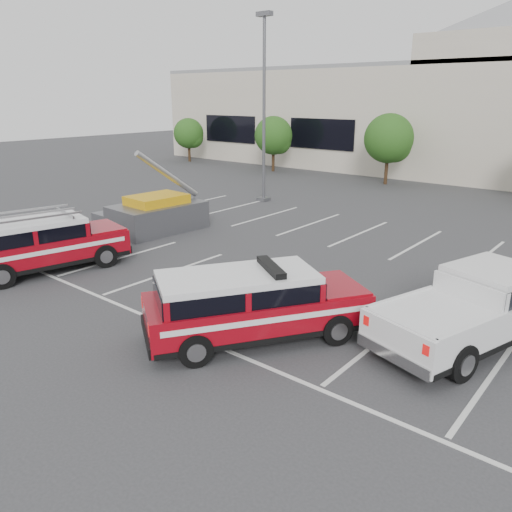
{
  "coord_description": "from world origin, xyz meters",
  "views": [
    {
      "loc": [
        10.26,
        -10.85,
        5.99
      ],
      "look_at": [
        0.54,
        0.94,
        1.05
      ],
      "focal_mm": 35.0,
      "sensor_mm": 36.0,
      "label": 1
    }
  ],
  "objects_px": {
    "light_pole_left": "(264,110)",
    "white_pickup": "(478,313)",
    "tree_mid_left": "(390,140)",
    "tree_far_left": "(190,134)",
    "ladder_suv": "(43,247)",
    "utility_rig": "(154,215)",
    "tree_left": "(275,137)",
    "convention_building": "(511,113)",
    "fire_chief_suv": "(253,309)"
  },
  "relations": [
    {
      "from": "light_pole_left",
      "to": "ladder_suv",
      "type": "bearing_deg",
      "value": -83.4
    },
    {
      "from": "light_pole_left",
      "to": "ladder_suv",
      "type": "xyz_separation_m",
      "value": [
        1.69,
        -14.63,
        -4.33
      ]
    },
    {
      "from": "convention_building",
      "to": "fire_chief_suv",
      "type": "relative_size",
      "value": 10.36
    },
    {
      "from": "light_pole_left",
      "to": "fire_chief_suv",
      "type": "bearing_deg",
      "value": -52.18
    },
    {
      "from": "tree_far_left",
      "to": "tree_mid_left",
      "type": "relative_size",
      "value": 0.82
    },
    {
      "from": "utility_rig",
      "to": "tree_left",
      "type": "bearing_deg",
      "value": 115.64
    },
    {
      "from": "fire_chief_suv",
      "to": "utility_rig",
      "type": "height_order",
      "value": "utility_rig"
    },
    {
      "from": "tree_far_left",
      "to": "light_pole_left",
      "type": "distance_m",
      "value": 19.85
    },
    {
      "from": "tree_mid_left",
      "to": "tree_far_left",
      "type": "bearing_deg",
      "value": -180.0
    },
    {
      "from": "tree_far_left",
      "to": "fire_chief_suv",
      "type": "bearing_deg",
      "value": -40.85
    },
    {
      "from": "tree_left",
      "to": "ladder_suv",
      "type": "relative_size",
      "value": 0.77
    },
    {
      "from": "convention_building",
      "to": "utility_rig",
      "type": "height_order",
      "value": "convention_building"
    },
    {
      "from": "tree_mid_left",
      "to": "utility_rig",
      "type": "xyz_separation_m",
      "value": [
        -2.75,
        -18.55,
        -2.3
      ]
    },
    {
      "from": "tree_mid_left",
      "to": "light_pole_left",
      "type": "distance_m",
      "value": 10.73
    },
    {
      "from": "tree_left",
      "to": "fire_chief_suv",
      "type": "distance_m",
      "value": 29.86
    },
    {
      "from": "utility_rig",
      "to": "convention_building",
      "type": "bearing_deg",
      "value": 78.84
    },
    {
      "from": "white_pickup",
      "to": "tree_left",
      "type": "bearing_deg",
      "value": 154.5
    },
    {
      "from": "fire_chief_suv",
      "to": "utility_rig",
      "type": "distance_m",
      "value": 11.78
    },
    {
      "from": "tree_left",
      "to": "tree_mid_left",
      "type": "height_order",
      "value": "tree_mid_left"
    },
    {
      "from": "light_pole_left",
      "to": "white_pickup",
      "type": "xyz_separation_m",
      "value": [
        15.26,
        -10.37,
        -4.44
      ]
    },
    {
      "from": "white_pickup",
      "to": "tree_far_left",
      "type": "bearing_deg",
      "value": 164.74
    },
    {
      "from": "tree_far_left",
      "to": "tree_mid_left",
      "type": "bearing_deg",
      "value": 0.0
    },
    {
      "from": "tree_mid_left",
      "to": "white_pickup",
      "type": "height_order",
      "value": "tree_mid_left"
    },
    {
      "from": "white_pickup",
      "to": "tree_mid_left",
      "type": "bearing_deg",
      "value": 137.94
    },
    {
      "from": "utility_rig",
      "to": "tree_mid_left",
      "type": "bearing_deg",
      "value": 85.86
    },
    {
      "from": "tree_mid_left",
      "to": "utility_rig",
      "type": "bearing_deg",
      "value": -98.42
    },
    {
      "from": "tree_mid_left",
      "to": "white_pickup",
      "type": "xyz_separation_m",
      "value": [
        12.17,
        -20.42,
        -2.29
      ]
    },
    {
      "from": "tree_mid_left",
      "to": "fire_chief_suv",
      "type": "relative_size",
      "value": 0.84
    },
    {
      "from": "light_pole_left",
      "to": "convention_building",
      "type": "bearing_deg",
      "value": 67.61
    },
    {
      "from": "tree_far_left",
      "to": "utility_rig",
      "type": "height_order",
      "value": "tree_far_left"
    },
    {
      "from": "white_pickup",
      "to": "utility_rig",
      "type": "bearing_deg",
      "value": -170.01
    },
    {
      "from": "ladder_suv",
      "to": "utility_rig",
      "type": "relative_size",
      "value": 1.28
    },
    {
      "from": "light_pole_left",
      "to": "utility_rig",
      "type": "bearing_deg",
      "value": -87.67
    },
    {
      "from": "fire_chief_suv",
      "to": "ladder_suv",
      "type": "bearing_deg",
      "value": -142.38
    },
    {
      "from": "tree_far_left",
      "to": "utility_rig",
      "type": "bearing_deg",
      "value": -47.07
    },
    {
      "from": "fire_chief_suv",
      "to": "white_pickup",
      "type": "distance_m",
      "value": 5.69
    },
    {
      "from": "light_pole_left",
      "to": "fire_chief_suv",
      "type": "height_order",
      "value": "light_pole_left"
    },
    {
      "from": "utility_rig",
      "to": "light_pole_left",
      "type": "bearing_deg",
      "value": 96.61
    },
    {
      "from": "convention_building",
      "to": "white_pickup",
      "type": "relative_size",
      "value": 9.3
    },
    {
      "from": "tree_left",
      "to": "white_pickup",
      "type": "bearing_deg",
      "value": -42.65
    },
    {
      "from": "fire_chief_suv",
      "to": "light_pole_left",
      "type": "bearing_deg",
      "value": 160.93
    },
    {
      "from": "ladder_suv",
      "to": "convention_building",
      "type": "bearing_deg",
      "value": 92.17
    },
    {
      "from": "convention_building",
      "to": "white_pickup",
      "type": "bearing_deg",
      "value": -76.82
    },
    {
      "from": "light_pole_left",
      "to": "utility_rig",
      "type": "xyz_separation_m",
      "value": [
        0.35,
        -8.5,
        -4.44
      ]
    },
    {
      "from": "tree_left",
      "to": "tree_mid_left",
      "type": "bearing_deg",
      "value": 0.0
    },
    {
      "from": "convention_building",
      "to": "fire_chief_suv",
      "type": "distance_m",
      "value": 34.11
    },
    {
      "from": "tree_left",
      "to": "utility_rig",
      "type": "xyz_separation_m",
      "value": [
        7.25,
        -18.55,
        -2.03
      ]
    },
    {
      "from": "convention_building",
      "to": "light_pole_left",
      "type": "bearing_deg",
      "value": -112.39
    },
    {
      "from": "convention_building",
      "to": "utility_rig",
      "type": "xyz_separation_m",
      "value": [
        -7.84,
        -28.37,
        -3.98
      ]
    },
    {
      "from": "tree_left",
      "to": "light_pole_left",
      "type": "bearing_deg",
      "value": -55.48
    }
  ]
}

